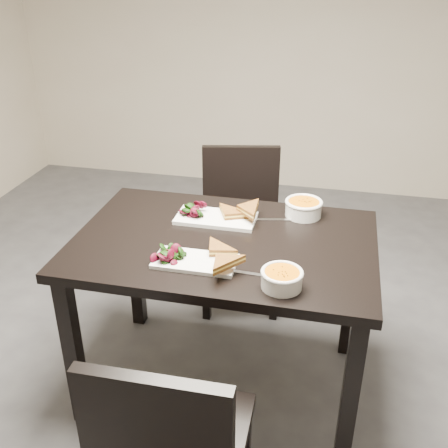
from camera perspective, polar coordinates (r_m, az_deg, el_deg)
name	(u,v)px	position (r m, az deg, el deg)	size (l,w,h in m)	color
ground	(280,412)	(2.44, 6.02, -19.49)	(5.00, 5.00, 0.00)	#47474C
table	(224,261)	(2.16, 0.00, -3.98)	(1.20, 0.80, 0.75)	black
chair_near	(171,445)	(1.69, -5.79, -22.68)	(0.43, 0.43, 0.85)	black
chair_far	(241,217)	(2.89, 1.81, 0.77)	(0.50, 0.50, 0.85)	black
plate_near	(195,261)	(1.95, -3.12, -4.06)	(0.31, 0.15, 0.02)	white
sandwich_near	(213,254)	(1.94, -1.17, -3.24)	(0.15, 0.11, 0.05)	brown
salad_near	(169,252)	(1.97, -5.96, -3.00)	(0.10, 0.09, 0.04)	black
soup_bowl_near	(282,278)	(1.82, 6.26, -5.80)	(0.15, 0.15, 0.07)	white
cutlery_near	(251,274)	(1.89, 2.92, -5.39)	(0.18, 0.02, 0.00)	silver
plate_far	(216,218)	(2.26, -0.87, 0.62)	(0.34, 0.17, 0.02)	white
sandwich_far	(230,214)	(2.22, 0.66, 1.12)	(0.17, 0.13, 0.06)	brown
salad_far	(193,209)	(2.27, -3.33, 1.59)	(0.11, 0.10, 0.05)	black
soup_bowl_far	(304,207)	(2.31, 8.58, 1.82)	(0.16, 0.16, 0.07)	white
cutlery_far	(273,220)	(2.27, 5.31, 0.47)	(0.18, 0.02, 0.00)	silver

